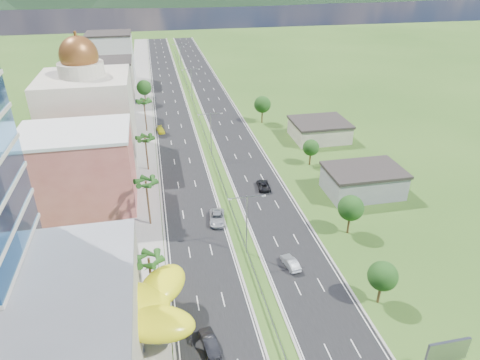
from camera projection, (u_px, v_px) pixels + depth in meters
ground at (261, 294)px, 62.82m from camera, size 500.00×500.00×0.00m
road_left at (171, 107)px, 139.34m from camera, size 11.00×260.00×0.04m
road_right at (216, 104)px, 142.03m from camera, size 11.00×260.00×0.04m
sidewalk_left at (141, 109)px, 137.61m from camera, size 7.00×260.00×0.12m
median_guardrail at (201, 123)px, 124.82m from camera, size 0.10×216.06×0.76m
streetlight_median_b at (247, 219)px, 68.31m from camera, size 6.04×0.25×11.00m
streetlight_median_c at (211, 130)px, 102.92m from camera, size 6.04×0.25×11.00m
streetlight_median_d at (191, 82)px, 141.86m from camera, size 6.04×0.25×11.00m
streetlight_median_e at (180, 54)px, 180.80m from camera, size 6.04×0.25×11.00m
mall_podium at (6, 333)px, 49.31m from camera, size 30.00×24.00×11.00m
lime_canopy at (115, 308)px, 53.43m from camera, size 18.00×15.00×7.40m
pink_shophouse at (80, 170)px, 81.97m from camera, size 20.00×15.00×15.00m
domed_building at (89, 113)px, 100.07m from camera, size 20.00×20.00×28.70m
midrise_grey at (103, 96)px, 123.45m from camera, size 16.00×15.00×16.00m
midrise_beige at (109, 81)px, 143.19m from camera, size 16.00×15.00×13.00m
midrise_white at (112, 59)px, 161.92m from camera, size 16.00×15.00×18.00m
billboard at (447, 352)px, 48.22m from camera, size 5.20×0.35×6.20m
shed_near at (363, 182)px, 88.30m from camera, size 15.00×10.00×5.00m
shed_far at (319, 131)px, 114.76m from camera, size 14.00×12.00×4.40m
palm_tree_b at (149, 261)px, 58.46m from camera, size 3.60×3.60×8.10m
palm_tree_c at (146, 184)px, 75.09m from camera, size 3.60×3.60×9.60m
palm_tree_d at (145, 140)px, 95.44m from camera, size 3.60×3.60×8.60m
palm_tree_e at (144, 103)px, 116.72m from camera, size 3.60×3.60×9.40m
leafy_tree_lfar at (144, 88)px, 139.63m from camera, size 4.90×4.90×8.05m
leafy_tree_ra at (383, 276)px, 59.12m from camera, size 4.20×4.20×6.90m
leafy_tree_rb at (351, 208)px, 74.18m from camera, size 4.55×4.55×7.47m
leafy_tree_rc at (311, 148)px, 99.33m from camera, size 3.85×3.85×6.33m
leafy_tree_rd at (262, 104)px, 124.00m from camera, size 4.90×4.90×8.05m
mountain_ridge at (213, 0)px, 462.96m from camera, size 860.00×140.00×90.00m
car_dark_left at (209, 343)px, 53.86m from camera, size 2.41×5.00×1.58m
car_silver_mid_left at (217, 218)px, 79.33m from camera, size 3.56×6.27×1.65m
car_yellow_far_left at (161, 130)px, 119.44m from camera, size 2.43×4.63×1.28m
car_silver_right at (291, 263)px, 67.94m from camera, size 2.28×4.78×1.51m
car_dark_far_right at (263, 185)px, 90.86m from camera, size 2.96×5.53×1.48m
motorcycle at (191, 339)px, 54.73m from camera, size 0.81×1.90×1.18m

